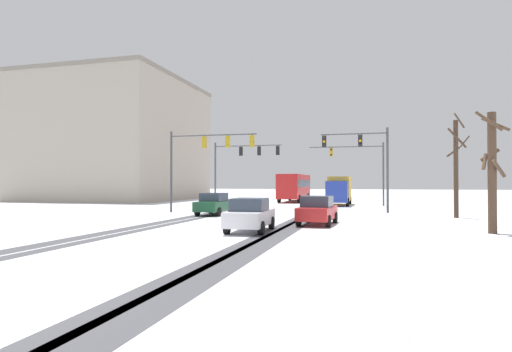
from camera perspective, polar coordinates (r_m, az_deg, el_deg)
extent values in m
cube|color=#4C4C51|center=(21.41, 2.39, -7.23)|extent=(0.75, 31.96, 0.01)
cube|color=#4C4C51|center=(23.67, -13.00, -6.61)|extent=(0.71, 31.96, 0.01)
cube|color=#4C4C51|center=(24.15, -15.08, -6.48)|extent=(0.95, 31.96, 0.01)
cube|color=#4C4C51|center=(21.28, 4.13, -7.27)|extent=(1.13, 31.96, 0.01)
cube|color=white|center=(19.60, 22.75, -7.59)|extent=(4.00, 31.96, 0.12)
cylinder|color=#47474C|center=(33.31, 17.18, 0.66)|extent=(0.18, 0.18, 6.50)
cylinder|color=#47474C|center=(33.48, 12.91, 5.52)|extent=(4.94, 0.18, 0.12)
cube|color=black|center=(33.42, 13.76, 4.59)|extent=(0.32, 0.24, 0.90)
sphere|color=black|center=(33.29, 13.76, 5.13)|extent=(0.20, 0.20, 0.20)
sphere|color=orange|center=(33.26, 13.76, 4.62)|extent=(0.20, 0.20, 0.20)
sphere|color=black|center=(33.23, 13.76, 4.10)|extent=(0.20, 0.20, 0.20)
cube|color=black|center=(33.56, 9.10, 4.55)|extent=(0.32, 0.24, 0.90)
sphere|color=black|center=(33.43, 9.08, 5.09)|extent=(0.20, 0.20, 0.20)
sphere|color=orange|center=(33.40, 9.08, 4.58)|extent=(0.20, 0.20, 0.20)
sphere|color=black|center=(33.38, 9.08, 4.06)|extent=(0.20, 0.20, 0.20)
cylinder|color=#47474C|center=(44.14, -5.46, 0.25)|extent=(0.18, 0.18, 6.50)
cylinder|color=#47474C|center=(43.10, -1.14, 4.07)|extent=(6.98, 0.29, 0.12)
cube|color=black|center=(43.27, -2.03, 3.32)|extent=(0.33, 0.25, 0.90)
sphere|color=black|center=(43.45, -1.96, 3.70)|extent=(0.20, 0.20, 0.20)
sphere|color=orange|center=(43.42, -1.96, 3.30)|extent=(0.20, 0.20, 0.20)
sphere|color=black|center=(43.40, -1.96, 2.91)|extent=(0.20, 0.20, 0.20)
cube|color=black|center=(42.70, 0.42, 3.37)|extent=(0.33, 0.25, 0.90)
sphere|color=black|center=(42.88, 0.48, 3.76)|extent=(0.20, 0.20, 0.20)
sphere|color=orange|center=(42.85, 0.48, 3.36)|extent=(0.20, 0.20, 0.20)
sphere|color=black|center=(42.83, 0.48, 2.96)|extent=(0.20, 0.20, 0.20)
cube|color=black|center=(42.21, 2.93, 3.42)|extent=(0.33, 0.25, 0.90)
sphere|color=black|center=(42.39, 2.98, 3.81)|extent=(0.20, 0.20, 0.20)
sphere|color=orange|center=(42.36, 2.98, 3.41)|extent=(0.20, 0.20, 0.20)
sphere|color=black|center=(42.34, 2.98, 3.00)|extent=(0.20, 0.20, 0.20)
cylinder|color=#47474C|center=(34.96, -11.27, 0.56)|extent=(0.18, 0.18, 6.50)
cylinder|color=#47474C|center=(33.71, -5.81, 5.46)|extent=(7.13, 0.15, 0.12)
cube|color=#B79319|center=(33.91, -6.94, 4.49)|extent=(0.32, 0.24, 0.90)
sphere|color=black|center=(34.09, -6.83, 4.97)|extent=(0.20, 0.20, 0.20)
sphere|color=orange|center=(34.06, -6.83, 4.47)|extent=(0.20, 0.20, 0.20)
sphere|color=black|center=(34.03, -6.83, 3.96)|extent=(0.20, 0.20, 0.20)
cube|color=#B79319|center=(33.22, -3.80, 4.60)|extent=(0.32, 0.24, 0.90)
sphere|color=black|center=(33.40, -3.71, 5.09)|extent=(0.20, 0.20, 0.20)
sphere|color=orange|center=(33.37, -3.71, 4.57)|extent=(0.20, 0.20, 0.20)
sphere|color=black|center=(33.34, -3.71, 4.06)|extent=(0.20, 0.20, 0.20)
cube|color=#B79319|center=(32.63, -0.54, 4.70)|extent=(0.32, 0.24, 0.90)
sphere|color=black|center=(32.81, -0.46, 5.19)|extent=(0.20, 0.20, 0.20)
sphere|color=orange|center=(32.78, -0.46, 4.67)|extent=(0.20, 0.20, 0.20)
sphere|color=black|center=(32.75, -0.46, 4.15)|extent=(0.20, 0.20, 0.20)
cylinder|color=#47474C|center=(45.30, 16.66, 0.25)|extent=(0.18, 0.18, 6.50)
cylinder|color=#47474C|center=(45.27, 11.91, 3.85)|extent=(7.49, 0.59, 0.12)
cube|color=#B79319|center=(45.25, 10.01, 3.14)|extent=(0.33, 0.26, 0.90)
sphere|color=black|center=(45.11, 10.00, 3.54)|extent=(0.20, 0.20, 0.20)
sphere|color=orange|center=(45.09, 10.00, 3.16)|extent=(0.20, 0.20, 0.20)
sphere|color=black|center=(45.07, 10.00, 2.78)|extent=(0.20, 0.20, 0.20)
cube|color=#194C2D|center=(31.53, -5.56, -3.98)|extent=(1.76, 4.13, 0.70)
cube|color=#2D3847|center=(31.36, -5.66, -2.81)|extent=(1.59, 1.92, 0.60)
cylinder|color=black|center=(33.03, -6.04, -4.45)|extent=(0.23, 0.64, 0.64)
cylinder|color=black|center=(32.45, -3.40, -4.52)|extent=(0.23, 0.64, 0.64)
cylinder|color=black|center=(30.69, -7.84, -4.72)|extent=(0.23, 0.64, 0.64)
cylinder|color=black|center=(30.08, -5.02, -4.80)|extent=(0.23, 0.64, 0.64)
cube|color=red|center=(24.36, 8.23, -4.89)|extent=(1.93, 4.19, 0.70)
cube|color=#2D3847|center=(24.17, 8.16, -3.37)|extent=(1.66, 1.98, 0.60)
cylinder|color=black|center=(25.78, 6.96, -5.45)|extent=(0.26, 0.65, 0.64)
cylinder|color=black|center=(25.51, 10.53, -5.49)|extent=(0.26, 0.65, 0.64)
cylinder|color=black|center=(23.30, 5.71, -5.93)|extent=(0.26, 0.65, 0.64)
cylinder|color=black|center=(23.00, 9.65, -5.99)|extent=(0.26, 0.65, 0.64)
cube|color=silver|center=(20.73, -0.76, -5.59)|extent=(1.89, 4.18, 0.70)
cube|color=#2D3847|center=(20.54, -0.86, -3.82)|extent=(1.65, 1.97, 0.60)
cylinder|color=black|center=(22.18, -2.05, -6.19)|extent=(0.25, 0.65, 0.64)
cylinder|color=black|center=(21.83, 2.08, -6.28)|extent=(0.25, 0.65, 0.64)
cylinder|color=black|center=(19.75, -3.92, -6.85)|extent=(0.25, 0.65, 0.64)
cylinder|color=black|center=(19.35, 0.71, -6.97)|extent=(0.25, 0.65, 0.64)
cube|color=#B21E1E|center=(53.95, 5.17, -1.36)|extent=(2.58, 11.02, 2.90)
cube|color=#283342|center=(53.95, 5.17, -0.99)|extent=(2.62, 10.14, 0.90)
cylinder|color=black|center=(49.99, 5.77, -3.06)|extent=(0.31, 0.96, 0.96)
cylinder|color=black|center=(50.42, 3.10, -3.05)|extent=(0.31, 0.96, 0.96)
cylinder|color=black|center=(57.06, 6.90, -2.79)|extent=(0.31, 0.96, 0.96)
cylinder|color=black|center=(57.44, 4.55, -2.78)|extent=(0.31, 0.96, 0.96)
cube|color=#233899|center=(43.02, 10.78, -2.08)|extent=(2.10, 2.20, 2.10)
cube|color=gold|center=(46.71, 11.13, -1.68)|extent=(2.21, 5.20, 2.60)
cylinder|color=black|center=(43.43, 12.16, -3.45)|extent=(0.28, 0.84, 0.84)
cylinder|color=black|center=(43.58, 9.50, -3.45)|extent=(0.28, 0.84, 0.84)
cylinder|color=black|center=(48.11, 12.45, -3.20)|extent=(0.28, 0.84, 0.84)
cylinder|color=black|center=(48.25, 10.05, -3.20)|extent=(0.28, 0.84, 0.84)
cylinder|color=#4C3828|center=(22.69, 29.02, 0.38)|extent=(0.38, 0.38, 5.66)
cylinder|color=#4C3828|center=(22.29, 29.36, 6.07)|extent=(1.21, 0.17, 0.69)
cylinder|color=#4C3828|center=(22.33, 28.69, 6.48)|extent=(1.12, 0.63, 1.03)
cylinder|color=#4C3828|center=(22.47, 29.71, 0.90)|extent=(0.75, 0.62, 0.84)
cylinder|color=#4C3828|center=(23.08, 28.79, 2.46)|extent=(0.86, 0.20, 0.67)
cylinder|color=#4C3828|center=(22.75, 28.24, 1.71)|extent=(0.43, 0.75, 0.81)
cylinder|color=#423023|center=(31.75, 25.16, 0.86)|extent=(0.30, 0.30, 6.59)
cylinder|color=#423023|center=(31.72, 25.53, 6.71)|extent=(0.78, 0.48, 1.00)
cylinder|color=#423023|center=(31.34, 25.28, 4.63)|extent=(1.20, 0.18, 1.39)
cylinder|color=#423023|center=(32.20, 24.86, 2.94)|extent=(0.93, 0.32, 0.73)
cylinder|color=#423023|center=(32.12, 26.12, 4.15)|extent=(0.43, 1.24, 0.69)
cube|color=#A89E8E|center=(63.98, -18.02, 4.27)|extent=(19.73, 21.67, 16.19)
cube|color=gray|center=(65.26, -17.98, 11.59)|extent=(20.03, 21.97, 0.50)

